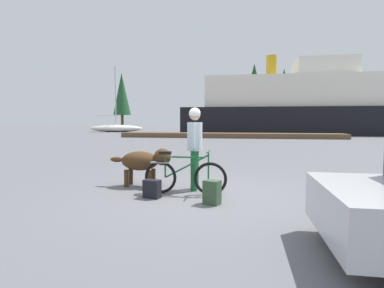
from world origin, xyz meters
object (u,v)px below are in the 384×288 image
(dog, at_px, (144,161))
(handbag_pannier, at_px, (152,189))
(ferry_boat, at_px, (300,107))
(bicycle, at_px, (184,176))
(person_cyclist, at_px, (195,140))
(backpack, at_px, (212,192))
(sailboat_moored, at_px, (116,128))

(dog, xyz_separation_m, handbag_pannier, (0.48, -0.97, -0.40))
(handbag_pannier, xyz_separation_m, ferry_boat, (7.55, 28.89, 2.76))
(dog, bearing_deg, bicycle, -29.28)
(person_cyclist, bearing_deg, bicycle, -107.90)
(dog, bearing_deg, backpack, -36.33)
(ferry_boat, distance_m, sailboat_moored, 22.25)
(backpack, distance_m, handbag_pannier, 1.20)
(person_cyclist, relative_size, sailboat_moored, 0.21)
(dog, relative_size, sailboat_moored, 0.17)
(person_cyclist, height_order, ferry_boat, ferry_boat)
(bicycle, bearing_deg, backpack, -45.66)
(bicycle, relative_size, backpack, 3.94)
(ferry_boat, bearing_deg, sailboat_moored, 173.49)
(dog, bearing_deg, ferry_boat, 73.97)
(sailboat_moored, bearing_deg, person_cyclist, -63.68)
(dog, height_order, backpack, dog)
(person_cyclist, bearing_deg, dog, 173.11)
(bicycle, height_order, person_cyclist, person_cyclist)
(handbag_pannier, height_order, sailboat_moored, sailboat_moored)
(sailboat_moored, bearing_deg, dog, -65.37)
(person_cyclist, relative_size, backpack, 4.10)
(person_cyclist, xyz_separation_m, handbag_pannier, (-0.69, -0.83, -0.88))
(handbag_pannier, relative_size, sailboat_moored, 0.04)
(backpack, relative_size, sailboat_moored, 0.05)
(handbag_pannier, bearing_deg, person_cyclist, 50.00)
(bicycle, xyz_separation_m, dog, (-1.03, 0.58, 0.21))
(bicycle, height_order, handbag_pannier, bicycle)
(handbag_pannier, distance_m, ferry_boat, 29.99)
(handbag_pannier, distance_m, sailboat_moored, 34.56)
(person_cyclist, bearing_deg, backpack, -65.78)
(dog, relative_size, handbag_pannier, 4.06)
(dog, xyz_separation_m, sailboat_moored, (-13.96, 30.43, -0.07))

